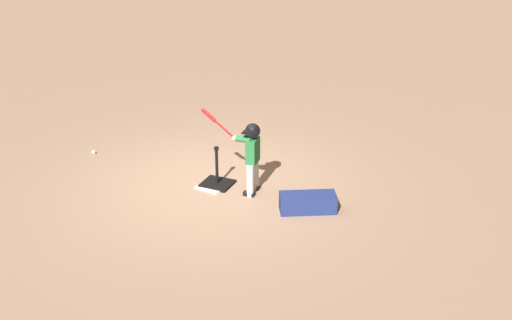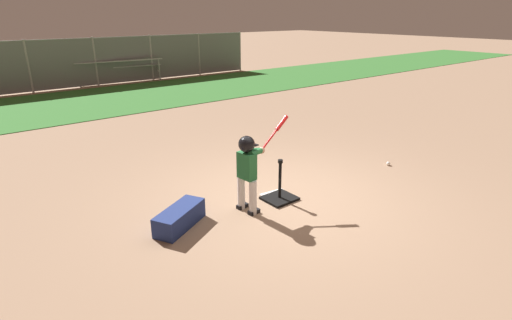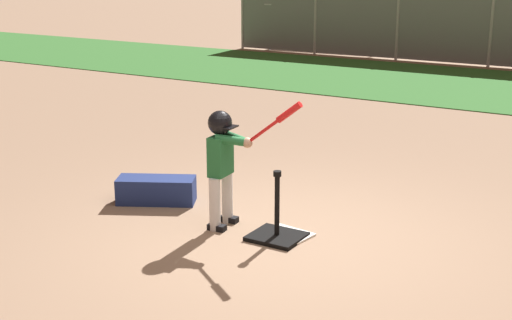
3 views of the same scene
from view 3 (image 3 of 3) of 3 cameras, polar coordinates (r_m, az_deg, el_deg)
name	(u,v)px [view 3 (image 3 of 3)]	position (r m, az deg, el deg)	size (l,w,h in m)	color
ground_plane	(286,240)	(6.80, 2.41, -6.44)	(90.00, 90.00, 0.00)	#93755B
grass_outfield_strip	(510,90)	(15.39, 19.65, 5.32)	(56.00, 5.02, 0.02)	#33702D
home_plate	(284,236)	(6.87, 2.29, -6.08)	(0.44, 0.44, 0.02)	white
batting_tee	(277,231)	(6.80, 1.68, -5.69)	(0.49, 0.44, 0.67)	black
batter_child	(224,154)	(6.91, -2.60, 0.50)	(0.97, 0.37, 1.33)	silver
bleachers_far_right	(332,27)	(21.18, 6.09, 10.56)	(3.54, 2.42, 1.35)	#ADAFB7
equipment_bag	(156,190)	(7.84, -7.98, -2.40)	(0.84, 0.32, 0.28)	navy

